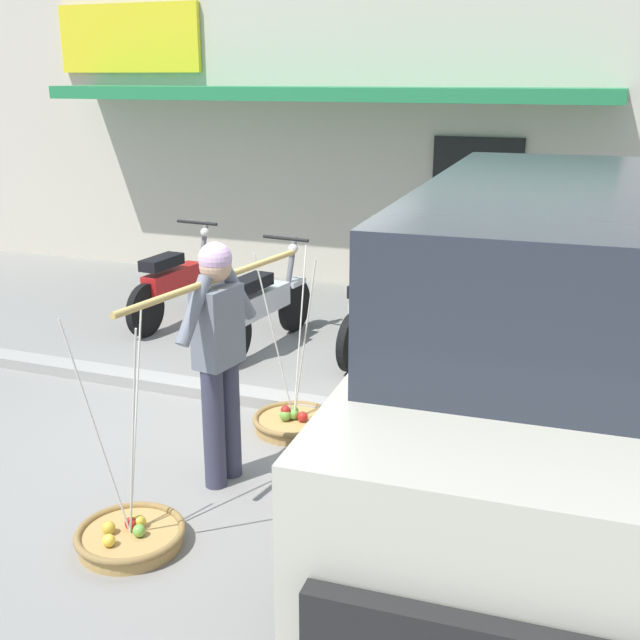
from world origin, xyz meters
The scene contains 11 objects.
ground_plane centered at (0.00, 0.00, 0.00)m, with size 90.00×90.00×0.00m, color gray.
sidewalk_curb centered at (0.00, 0.70, 0.05)m, with size 20.00×0.24×0.10m, color gray.
fruit_vendor centered at (0.28, -0.61, 0.98)m, with size 0.33×1.86×1.70m.
fruit_basket_left_side centered at (0.42, 0.32, 0.08)m, with size 0.66×0.66×1.45m.
fruit_basket_right_side centered at (0.13, -1.53, 0.07)m, with size 0.66×0.66×1.45m.
motorcycle_nearest_shop centered at (-1.94, 2.52, 0.45)m, with size 0.54×1.82×1.09m.
motorcycle_second_in_row centered at (-0.63, 2.03, 0.45)m, with size 0.54×1.82×1.09m.
motorcycle_third_in_row centered at (0.54, 2.31, 0.45)m, with size 0.54×1.81×1.09m.
motorcycle_end_of_row centered at (1.67, 2.14, 0.45)m, with size 0.68×1.77×1.09m.
parked_truck centered at (2.42, -0.18, 1.13)m, with size 2.32×4.88×2.10m.
storefront_building centered at (-0.95, 7.31, 2.10)m, with size 13.00×6.00×4.20m.
Camera 1 is at (2.66, -4.96, 2.71)m, focal length 44.00 mm.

